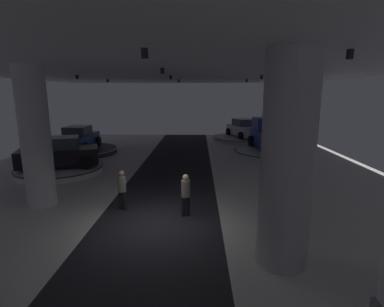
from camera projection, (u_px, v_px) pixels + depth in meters
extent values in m
cube|color=silver|center=(157.00, 225.00, 9.96)|extent=(24.00, 44.00, 0.05)
cube|color=#232328|center=(157.00, 224.00, 9.95)|extent=(4.40, 44.00, 0.01)
cube|color=silver|center=(153.00, 56.00, 8.81)|extent=(24.00, 44.00, 0.10)
cylinder|color=black|center=(28.00, 70.00, 11.18)|extent=(0.16, 0.16, 0.22)
cylinder|color=black|center=(77.00, 77.00, 15.84)|extent=(0.16, 0.16, 0.22)
cylinder|color=black|center=(108.00, 81.00, 20.57)|extent=(0.16, 0.16, 0.22)
cylinder|color=black|center=(144.00, 53.00, 6.42)|extent=(0.16, 0.16, 0.22)
cylinder|color=black|center=(162.00, 71.00, 11.44)|extent=(0.16, 0.16, 0.22)
cylinder|color=black|center=(171.00, 77.00, 16.24)|extent=(0.16, 0.16, 0.22)
cylinder|color=black|center=(179.00, 81.00, 20.91)|extent=(0.16, 0.16, 0.22)
cylinder|color=black|center=(350.00, 54.00, 6.56)|extent=(0.16, 0.16, 0.22)
cylinder|color=black|center=(284.00, 71.00, 11.37)|extent=(0.16, 0.16, 0.22)
cylinder|color=black|center=(262.00, 77.00, 15.89)|extent=(0.16, 0.16, 0.22)
cylinder|color=black|center=(247.00, 81.00, 20.34)|extent=(0.16, 0.16, 0.22)
cylinder|color=#ADADB2|center=(287.00, 162.00, 7.20)|extent=(1.31, 1.31, 5.50)
cylinder|color=silver|center=(36.00, 138.00, 11.22)|extent=(1.12, 1.12, 5.50)
cylinder|color=#B7B7BC|center=(243.00, 138.00, 27.85)|extent=(5.76, 5.76, 0.33)
cylinder|color=black|center=(243.00, 137.00, 27.82)|extent=(5.88, 5.88, 0.05)
cube|color=silver|center=(244.00, 130.00, 27.69)|extent=(3.00, 4.55, 0.90)
cube|color=#2D3842|center=(243.00, 122.00, 27.68)|extent=(2.07, 2.29, 0.70)
cylinder|color=black|center=(260.00, 135.00, 26.68)|extent=(0.42, 0.71, 0.68)
cylinder|color=black|center=(241.00, 136.00, 26.13)|extent=(0.42, 0.71, 0.68)
cylinder|color=black|center=(246.00, 131.00, 29.36)|extent=(0.42, 0.71, 0.68)
cylinder|color=black|center=(228.00, 132.00, 28.81)|extent=(0.42, 0.71, 0.68)
sphere|color=white|center=(259.00, 132.00, 25.87)|extent=(0.18, 0.18, 0.18)
sphere|color=white|center=(249.00, 132.00, 25.60)|extent=(0.18, 0.18, 0.18)
cylinder|color=#333338|center=(80.00, 151.00, 21.76)|extent=(5.40, 5.40, 0.36)
cylinder|color=white|center=(80.00, 149.00, 21.73)|extent=(5.51, 5.51, 0.05)
cube|color=navy|center=(79.00, 141.00, 21.60)|extent=(1.90, 4.24, 0.90)
cube|color=#2D3842|center=(78.00, 131.00, 21.30)|extent=(1.61, 1.94, 0.70)
cylinder|color=black|center=(74.00, 141.00, 23.05)|extent=(0.24, 0.69, 0.68)
cylinder|color=black|center=(99.00, 141.00, 23.05)|extent=(0.24, 0.69, 0.68)
cylinder|color=black|center=(58.00, 148.00, 20.26)|extent=(0.24, 0.69, 0.68)
cylinder|color=black|center=(86.00, 148.00, 20.26)|extent=(0.24, 0.69, 0.68)
sphere|color=white|center=(83.00, 135.00, 23.59)|extent=(0.18, 0.18, 0.18)
sphere|color=white|center=(95.00, 135.00, 23.59)|extent=(0.18, 0.18, 0.18)
cylinder|color=silver|center=(60.00, 170.00, 16.38)|extent=(4.62, 4.62, 0.35)
cylinder|color=black|center=(60.00, 167.00, 16.35)|extent=(4.71, 4.71, 0.05)
cube|color=black|center=(59.00, 156.00, 16.22)|extent=(4.56, 3.15, 0.90)
cube|color=#2D3842|center=(61.00, 143.00, 16.11)|extent=(2.32, 2.12, 0.70)
cylinder|color=black|center=(27.00, 167.00, 14.90)|extent=(0.71, 0.44, 0.68)
cylinder|color=black|center=(34.00, 159.00, 16.75)|extent=(0.71, 0.44, 0.68)
cylinder|color=black|center=(86.00, 163.00, 15.80)|extent=(0.71, 0.44, 0.68)
cylinder|color=black|center=(86.00, 156.00, 17.65)|extent=(0.71, 0.44, 0.68)
sphere|color=white|center=(15.00, 159.00, 15.08)|extent=(0.18, 0.18, 0.18)
sphere|color=white|center=(19.00, 155.00, 16.00)|extent=(0.18, 0.18, 0.18)
cylinder|color=silver|center=(272.00, 152.00, 21.69)|extent=(5.56, 5.57, 0.24)
cylinder|color=black|center=(272.00, 151.00, 21.67)|extent=(5.68, 5.68, 0.05)
cube|color=navy|center=(273.00, 140.00, 21.51)|extent=(2.58, 5.47, 1.20)
cube|color=navy|center=(266.00, 124.00, 22.96)|extent=(2.05, 1.87, 1.00)
cube|color=#28333D|center=(269.00, 125.00, 22.46)|extent=(1.75, 0.24, 0.75)
cylinder|color=black|center=(251.00, 141.00, 23.31)|extent=(0.36, 0.86, 0.84)
cylinder|color=black|center=(279.00, 141.00, 23.47)|extent=(0.36, 0.86, 0.84)
cylinder|color=black|center=(265.00, 150.00, 19.69)|extent=(0.36, 0.86, 0.84)
cylinder|color=black|center=(299.00, 149.00, 19.85)|extent=(0.36, 0.86, 0.84)
cylinder|color=black|center=(183.00, 206.00, 10.56)|extent=(0.14, 0.14, 0.80)
cylinder|color=black|center=(188.00, 205.00, 10.61)|extent=(0.14, 0.14, 0.80)
cylinder|color=#6B665B|center=(186.00, 188.00, 10.45)|extent=(0.32, 0.32, 0.62)
sphere|color=tan|center=(186.00, 177.00, 10.36)|extent=(0.22, 0.22, 0.22)
cylinder|color=black|center=(121.00, 200.00, 11.16)|extent=(0.14, 0.14, 0.80)
cylinder|color=black|center=(125.00, 200.00, 11.12)|extent=(0.14, 0.14, 0.80)
cylinder|color=#6B665B|center=(122.00, 184.00, 11.01)|extent=(0.32, 0.32, 0.62)
sphere|color=#99755B|center=(121.00, 173.00, 10.92)|extent=(0.22, 0.22, 0.22)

